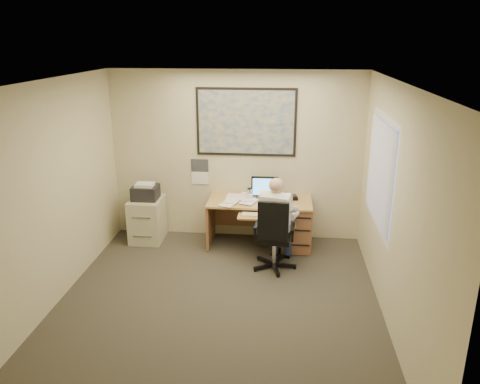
# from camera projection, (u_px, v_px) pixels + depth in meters

# --- Properties ---
(room_shell) EXTENTS (4.00, 4.50, 2.70)m
(room_shell) POSITION_uv_depth(u_px,v_px,m) (215.00, 204.00, 5.32)
(room_shell) COLOR #36322A
(room_shell) RESTS_ON ground
(desk) EXTENTS (1.60, 0.97, 1.09)m
(desk) POSITION_uv_depth(u_px,v_px,m) (281.00, 219.00, 7.33)
(desk) COLOR tan
(desk) RESTS_ON ground
(world_map) EXTENTS (1.56, 0.03, 1.06)m
(world_map) POSITION_uv_depth(u_px,v_px,m) (246.00, 122.00, 7.24)
(world_map) COLOR #1E4C93
(world_map) RESTS_ON room_shell
(wall_calendar) EXTENTS (0.28, 0.01, 0.42)m
(wall_calendar) POSITION_uv_depth(u_px,v_px,m) (200.00, 172.00, 7.57)
(wall_calendar) COLOR white
(wall_calendar) RESTS_ON room_shell
(window_blinds) EXTENTS (0.06, 1.40, 1.30)m
(window_blinds) POSITION_uv_depth(u_px,v_px,m) (381.00, 172.00, 5.83)
(window_blinds) COLOR beige
(window_blinds) RESTS_ON room_shell
(filing_cabinet) EXTENTS (0.50, 0.60, 0.97)m
(filing_cabinet) POSITION_uv_depth(u_px,v_px,m) (147.00, 216.00, 7.55)
(filing_cabinet) COLOR beige
(filing_cabinet) RESTS_ON ground
(office_chair) EXTENTS (0.69, 0.69, 1.07)m
(office_chair) POSITION_uv_depth(u_px,v_px,m) (274.00, 249.00, 6.60)
(office_chair) COLOR black
(office_chair) RESTS_ON ground
(person) EXTENTS (0.73, 0.90, 1.33)m
(person) POSITION_uv_depth(u_px,v_px,m) (275.00, 223.00, 6.57)
(person) COLOR white
(person) RESTS_ON office_chair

